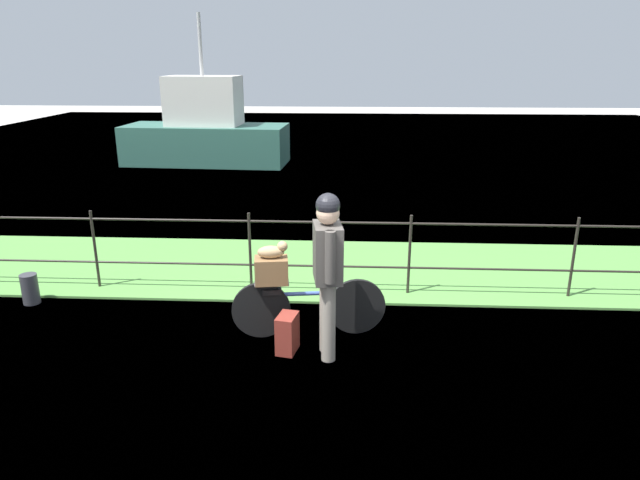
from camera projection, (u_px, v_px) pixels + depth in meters
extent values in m
plane|color=#B2ADA3|center=(321.00, 372.00, 5.46)|extent=(60.00, 60.00, 0.00)
cube|color=#569342|center=(331.00, 268.00, 8.09)|extent=(27.00, 2.40, 0.03)
plane|color=slate|center=(341.00, 164.00, 15.92)|extent=(30.00, 30.00, 0.00)
cylinder|color=#28231E|center=(95.00, 250.00, 7.27)|extent=(0.04, 0.04, 1.05)
cylinder|color=#28231E|center=(250.00, 253.00, 7.17)|extent=(0.04, 0.04, 1.05)
cylinder|color=#28231E|center=(409.00, 256.00, 7.07)|extent=(0.04, 0.04, 1.05)
cylinder|color=#28231E|center=(573.00, 259.00, 6.97)|extent=(0.04, 0.04, 1.05)
cylinder|color=#28231E|center=(329.00, 266.00, 7.17)|extent=(18.00, 0.03, 0.03)
cylinder|color=#28231E|center=(329.00, 222.00, 6.99)|extent=(18.00, 0.03, 0.03)
cylinder|color=black|center=(357.00, 306.00, 6.15)|extent=(0.63, 0.13, 0.63)
cylinder|color=black|center=(261.00, 310.00, 6.06)|extent=(0.63, 0.13, 0.63)
cylinder|color=#3D569E|center=(309.00, 293.00, 6.05)|extent=(0.80, 0.16, 0.04)
cube|color=black|center=(272.00, 291.00, 6.00)|extent=(0.21, 0.12, 0.06)
cube|color=slate|center=(272.00, 283.00, 5.98)|extent=(0.38, 0.21, 0.02)
cube|color=brown|center=(271.00, 270.00, 5.93)|extent=(0.37, 0.29, 0.27)
ellipsoid|color=tan|center=(271.00, 252.00, 5.87)|extent=(0.30, 0.18, 0.13)
sphere|color=tan|center=(282.00, 246.00, 5.86)|extent=(0.11, 0.11, 0.11)
cylinder|color=gray|center=(326.00, 313.00, 5.75)|extent=(0.14, 0.14, 0.82)
cylinder|color=gray|center=(328.00, 322.00, 5.56)|extent=(0.14, 0.14, 0.82)
cube|color=#4C4742|center=(328.00, 252.00, 5.45)|extent=(0.31, 0.43, 0.56)
cylinder|color=#4C4742|center=(325.00, 243.00, 5.65)|extent=(0.10, 0.10, 0.50)
cylinder|color=#4C4742|center=(330.00, 257.00, 5.23)|extent=(0.10, 0.10, 0.50)
sphere|color=tan|center=(328.00, 213.00, 5.33)|extent=(0.22, 0.22, 0.22)
sphere|color=black|center=(328.00, 205.00, 5.30)|extent=(0.23, 0.23, 0.23)
cube|color=maroon|center=(287.00, 333.00, 5.79)|extent=(0.23, 0.31, 0.40)
cylinder|color=#38383D|center=(30.00, 289.00, 6.93)|extent=(0.20, 0.20, 0.37)
cube|color=#336656|center=(206.00, 144.00, 15.92)|extent=(4.56, 1.91, 1.07)
cube|color=silver|center=(204.00, 101.00, 15.55)|extent=(2.03, 1.27, 1.32)
cylinder|color=#B2B2B2|center=(200.00, 44.00, 15.10)|extent=(0.10, 0.10, 1.60)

